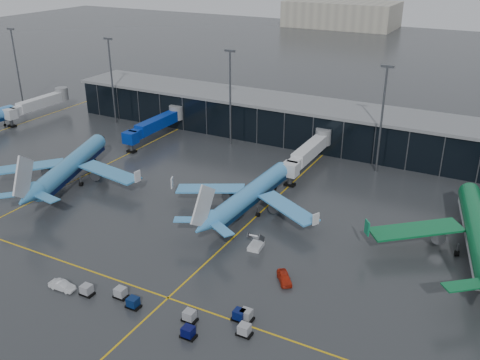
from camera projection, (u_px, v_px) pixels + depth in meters
The scene contains 11 objects.
ground at pixel (171, 239), 98.96m from camera, with size 600.00×600.00×0.00m, color #282B2D.
terminal_pier at pixel (299, 121), 146.74m from camera, with size 142.00×17.00×10.70m.
jet_bridges at pixel (155, 125), 146.84m from camera, with size 94.00×27.50×7.20m.
flood_masts at pixel (301, 105), 131.51m from camera, with size 203.00×0.50×25.50m.
taxi_lines at pixel (245, 227), 103.20m from camera, with size 220.00×120.00×0.02m.
airliner_arkefly at pixel (70, 155), 120.32m from camera, with size 37.07×42.21×12.97m, color #3B8AC2, non-canonical shape.
airliner_klm_near at pixel (251, 183), 107.52m from camera, with size 33.80×38.50×11.83m, color #4296D9, non-canonical shape.
baggage_carts at pixel (179, 312), 78.30m from camera, with size 28.21×8.64×1.70m.
mobile_airstair at pixel (256, 244), 95.71m from camera, with size 2.53×3.42×3.45m.
service_van_red at pixel (284, 278), 86.21m from camera, with size 1.84×4.58×1.56m, color #B2220D.
service_van_white at pixel (62, 286), 84.29m from camera, with size 1.57×4.51×1.49m, color silver.
Camera 1 is at (51.88, -69.77, 50.19)m, focal length 40.00 mm.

